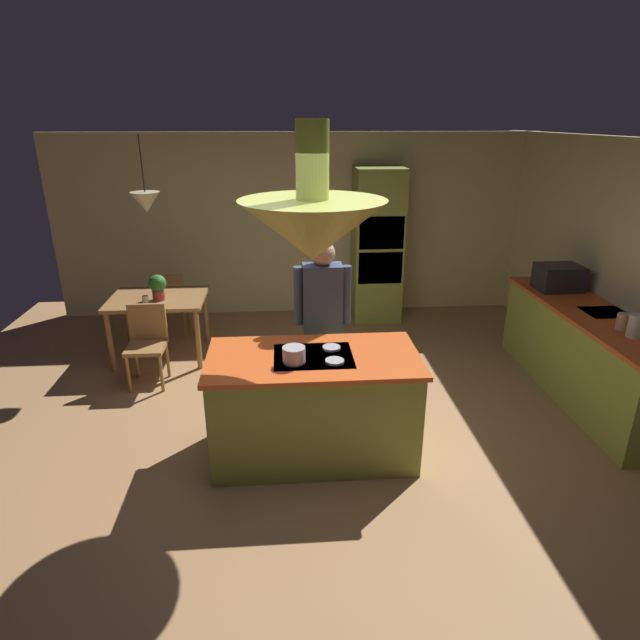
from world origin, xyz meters
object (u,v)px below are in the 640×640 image
Objects in this scene: person_at_island at (322,317)px; kitchen_island at (314,405)px; dining_table at (158,305)px; chair_facing_island at (147,339)px; oven_tower at (377,246)px; chair_by_back_wall at (170,300)px; canister_sugar at (623,322)px; canister_flour at (636,326)px; microwave_on_counter at (558,277)px; potted_plant_on_table at (158,286)px; cooking_pot_on_cooktop at (294,354)px; cup_on_table at (145,300)px.

kitchen_island is at bearing -100.39° from person_at_island.
dining_table is 1.26× the size of chair_facing_island.
chair_by_back_wall is at bearing -170.01° from oven_tower.
kitchen_island is 11.54× the size of canister_sugar.
canister_sugar is (0.00, 0.18, -0.03)m from canister_flour.
microwave_on_counter is (4.54, -1.20, 0.56)m from chair_by_back_wall.
potted_plant_on_table is at bearing 129.59° from kitchen_island.
cooking_pot_on_cooktop is at bearing -54.94° from potted_plant_on_table.
person_at_island reaches higher than cooking_pot_on_cooktop.
person_at_island is 1.96× the size of chair_facing_island.
microwave_on_counter is at bearing -44.26° from oven_tower.
cup_on_table is at bearing -136.66° from potted_plant_on_table.
canister_sugar is at bearing -7.59° from person_at_island.
potted_plant_on_table is at bearing 144.29° from person_at_island.
person_at_island reaches higher than canister_sugar.
cooking_pot_on_cooktop reaches higher than chair_by_back_wall.
canister_sugar is at bearing 90.00° from canister_flour.
person_at_island is at bearing 172.41° from canister_sugar.
microwave_on_counter is (2.71, 0.83, 0.08)m from person_at_island.
potted_plant_on_table is at bearing 43.34° from cup_on_table.
chair_facing_island is 4.58m from microwave_on_counter.
chair_by_back_wall is (-2.80, -0.49, -0.55)m from oven_tower.
chair_facing_island is 0.54m from cup_on_table.
chair_by_back_wall is (0.00, 1.30, 0.00)m from chair_facing_island.
cooking_pot_on_cooktop is at bearing -150.79° from microwave_on_counter.
canister_sugar is at bearing -90.00° from microwave_on_counter.
dining_table is 0.29m from potted_plant_on_table.
potted_plant_on_table is (0.04, -0.10, 0.27)m from dining_table.
potted_plant_on_table is at bearing 93.29° from chair_by_back_wall.
canister_sugar reaches higher than cooking_pot_on_cooktop.
kitchen_island is 19.27× the size of cup_on_table.
dining_table is 4.59m from microwave_on_counter.
person_at_island is at bearing -21.79° from chair_facing_island.
canister_flour is (4.54, -2.57, 0.52)m from chair_by_back_wall.
oven_tower is 2.90m from chair_by_back_wall.
canister_sugar is at bearing -20.11° from potted_plant_on_table.
chair_by_back_wall is 0.92m from cup_on_table.
potted_plant_on_table is (-1.66, 2.00, 0.46)m from kitchen_island.
chair_by_back_wall is 2.90× the size of potted_plant_on_table.
canister_flour reaches higher than dining_table.
dining_table is (-2.80, -1.14, -0.40)m from oven_tower.
potted_plant_on_table is 3.33× the size of cup_on_table.
dining_table is 7.30× the size of canister_sugar.
microwave_on_counter is (0.00, 1.19, 0.06)m from canister_sugar.
dining_table is 12.20× the size of cup_on_table.
person_at_island is 2.25m from cup_on_table.
cup_on_table is at bearing 175.82° from microwave_on_counter.
canister_sugar is (4.54, -1.09, 0.49)m from chair_facing_island.
person_at_island is at bearing -37.04° from dining_table.
cooking_pot_on_cooktop is (1.54, -2.23, 0.34)m from dining_table.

